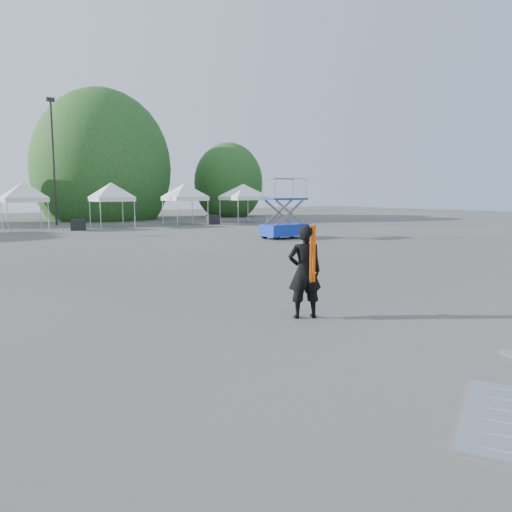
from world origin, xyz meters
TOP-DOWN VIEW (x-y plane):
  - ground at (0.00, 0.00)m, footprint 120.00×120.00m
  - light_pole_east at (3.00, 32.00)m, footprint 0.60×0.25m
  - tree_mid_e at (9.00, 39.00)m, footprint 5.12×5.12m
  - tree_far_e at (22.00, 37.00)m, footprint 3.84×3.84m
  - tent_e at (0.06, 28.13)m, footprint 3.87×3.87m
  - tent_f at (5.98, 27.54)m, footprint 3.87×3.87m
  - tent_g at (11.99, 27.45)m, footprint 4.11×4.11m
  - tent_h at (17.57, 27.35)m, footprint 4.48×4.48m
  - man at (0.24, -1.50)m, footprint 0.84×0.72m
  - scissor_lift at (10.97, 13.02)m, footprint 2.67×1.42m
  - crate_mid at (2.99, 25.79)m, footprint 1.15×1.02m
  - crate_east at (13.83, 26.18)m, footprint 1.05×0.86m

SIDE VIEW (x-z plane):
  - ground at x=0.00m, z-range 0.00..0.00m
  - crate_mid at x=2.99m, z-range 0.00..0.74m
  - crate_east at x=13.83m, z-range 0.00..0.75m
  - man at x=0.24m, z-range 0.00..1.96m
  - scissor_lift at x=10.97m, z-range 0.01..3.39m
  - tent_e at x=0.06m, z-range 1.12..5.00m
  - tent_f at x=5.98m, z-range 1.12..5.00m
  - tent_g at x=11.99m, z-range 1.12..5.00m
  - tent_h at x=17.57m, z-range 1.12..5.00m
  - tree_far_e at x=22.00m, z-range 0.70..6.55m
  - tree_mid_e at x=9.00m, z-range 0.94..8.74m
  - light_pole_east at x=3.00m, z-range 0.62..10.42m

